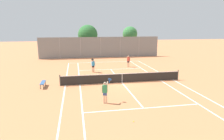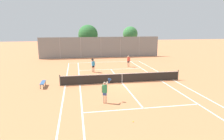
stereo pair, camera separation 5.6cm
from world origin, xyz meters
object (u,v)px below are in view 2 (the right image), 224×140
Objects in this scene: tennis_net at (122,78)px; loose_tennis_ball_0 at (121,64)px; loose_tennis_ball_1 at (133,121)px; player_far_right at (128,60)px; courtside_bench at (43,83)px; tree_behind_right at (130,34)px; player_far_left at (93,65)px; tree_behind_left at (88,35)px; loose_tennis_ball_2 at (113,81)px; player_near_side at (105,91)px.

tennis_net reaches higher than loose_tennis_ball_0.
player_far_right is at bearing 76.12° from loose_tennis_ball_1.
tree_behind_right is (13.84, 20.47, 3.52)m from courtside_bench.
player_far_left is at bearing 45.55° from courtside_bench.
player_far_left is 6.38m from loose_tennis_ball_0.
tree_behind_right is (3.71, 12.83, 3.02)m from player_far_right.
loose_tennis_ball_0 and loose_tennis_ball_1 have the same top height.
tree_behind_left reaches higher than loose_tennis_ball_1.
courtside_bench is (-10.13, -7.63, -0.50)m from player_far_right.
tennis_net is at bearing 81.39° from loose_tennis_ball_1.
tree_behind_left reaches higher than courtside_bench.
loose_tennis_ball_0 is (-0.54, 1.98, -0.88)m from player_far_right.
loose_tennis_ball_0 is 13.58m from courtside_bench.
loose_tennis_ball_1 is at bearing -104.89° from tree_behind_right.
tree_behind_right is (8.75, 15.28, 3.00)m from player_far_left.
tree_behind_right is at bearing 70.07° from loose_tennis_ball_2.
tennis_net is 8.31m from loose_tennis_ball_1.
player_far_right is 1.07× the size of courtside_bench.
player_far_right is (2.66, 7.57, 0.40)m from tennis_net.
player_far_right is 16.27m from loose_tennis_ball_1.
loose_tennis_ball_2 is 21.26m from tree_behind_right.
player_far_left is 0.33× the size of tree_behind_right.
player_far_right is 2.23m from loose_tennis_ball_0.
tree_behind_right is at bearing 70.88° from player_near_side.
loose_tennis_ball_2 is (1.68, 5.76, -0.89)m from player_near_side.
courtside_bench is 20.67m from tree_behind_left.
player_far_right is 13.70m from tree_behind_right.
tennis_net is at bearing 0.47° from courtside_bench.
player_near_side is 6.07m from loose_tennis_ball_2.
player_far_left is 14.73m from tree_behind_left.
tree_behind_left is (0.45, 14.43, 2.89)m from player_far_left.
loose_tennis_ball_1 is at bearing -98.61° from tennis_net.
loose_tennis_ball_2 is 0.01× the size of tree_behind_left.
loose_tennis_ball_2 is at bearing 6.91° from courtside_bench.
courtside_bench is at bearing -105.77° from tree_behind_left.
loose_tennis_ball_2 is at bearing 135.36° from tennis_net.
courtside_bench is (-9.59, -9.61, 0.38)m from loose_tennis_ball_0.
tree_behind_right is at bearing 60.19° from player_far_left.
loose_tennis_ball_1 is at bearing -52.54° from courtside_bench.
player_far_right reaches higher than loose_tennis_ball_0.
loose_tennis_ball_0 is 18.07m from loose_tennis_ball_1.
tree_behind_left reaches higher than loose_tennis_ball_0.
loose_tennis_ball_0 is 0.01× the size of tree_behind_left.
tennis_net is 8.03m from player_far_right.
player_far_left reaches higher than loose_tennis_ball_0.
loose_tennis_ball_2 is at bearing -69.57° from player_far_left.
tree_behind_right is at bearing 68.62° from loose_tennis_ball_0.
loose_tennis_ball_2 is at bearing -109.93° from tree_behind_right.
tree_behind_left is (-1.18, 18.80, 3.79)m from loose_tennis_ball_2.
tennis_net is at bearing -107.32° from tree_behind_right.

